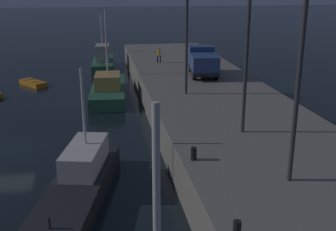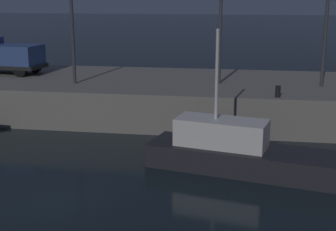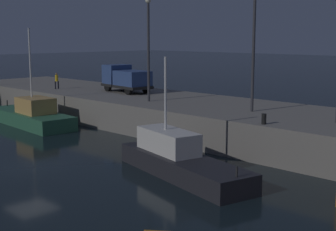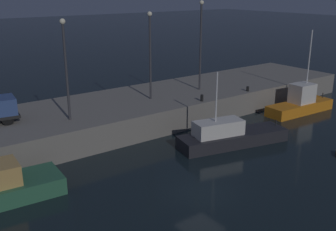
{
  "view_description": "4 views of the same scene",
  "coord_description": "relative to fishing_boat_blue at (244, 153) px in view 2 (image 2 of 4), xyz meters",
  "views": [
    {
      "loc": [
        26.67,
        5.87,
        10.27
      ],
      "look_at": [
        0.53,
        10.27,
        1.84
      ],
      "focal_mm": 45.14,
      "sensor_mm": 36.0,
      "label": 1
    },
    {
      "loc": [
        7.01,
        -15.85,
        7.73
      ],
      "look_at": [
        2.94,
        9.73,
        1.1
      ],
      "focal_mm": 51.72,
      "sensor_mm": 36.0,
      "label": 2
    },
    {
      "loc": [
        24.51,
        -13.57,
        7.34
      ],
      "look_at": [
        0.2,
        10.91,
        1.69
      ],
      "focal_mm": 52.22,
      "sensor_mm": 36.0,
      "label": 3
    },
    {
      "loc": [
        -15.19,
        -16.92,
        12.43
      ],
      "look_at": [
        5.39,
        10.75,
        1.35
      ],
      "focal_mm": 42.88,
      "sensor_mm": 36.0,
      "label": 4
    }
  ],
  "objects": [
    {
      "name": "ground_plane",
      "position": [
        -7.17,
        -4.73,
        -0.82
      ],
      "size": [
        320.0,
        320.0,
        0.0
      ],
      "primitive_type": "plane",
      "color": "black"
    },
    {
      "name": "pier_quay",
      "position": [
        -7.17,
        9.71,
        0.31
      ],
      "size": [
        59.65,
        9.85,
        2.27
      ],
      "color": "gray",
      "rests_on": "ground"
    },
    {
      "name": "fishing_boat_blue",
      "position": [
        0.0,
        0.0,
        0.0
      ],
      "size": [
        9.66,
        4.46,
        6.22
      ],
      "color": "#232328",
      "rests_on": "ground"
    },
    {
      "name": "lamp_post_west",
      "position": [
        -10.45,
        7.54,
        6.08
      ],
      "size": [
        0.44,
        0.44,
        7.94
      ],
      "color": "#38383D",
      "rests_on": "pier_quay"
    },
    {
      "name": "lamp_post_east",
      "position": [
        -1.67,
        8.91,
        6.16
      ],
      "size": [
        0.44,
        0.44,
        8.08
      ],
      "color": "#38383D",
      "rests_on": "pier_quay"
    },
    {
      "name": "utility_truck",
      "position": [
        -16.49,
        10.34,
        2.71
      ],
      "size": [
        5.56,
        2.86,
        2.43
      ],
      "color": "black",
      "rests_on": "pier_quay"
    },
    {
      "name": "bollard_west",
      "position": [
        1.67,
        5.36,
        1.76
      ],
      "size": [
        0.28,
        0.28,
        0.62
      ],
      "primitive_type": "cylinder",
      "color": "black",
      "rests_on": "pier_quay"
    }
  ]
}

